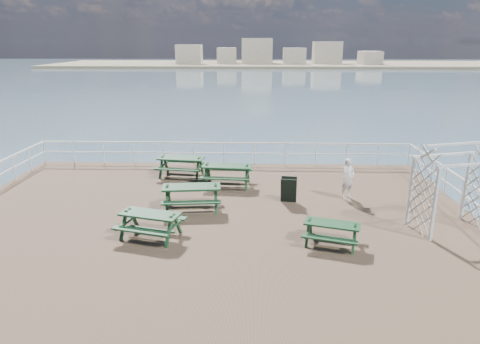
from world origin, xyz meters
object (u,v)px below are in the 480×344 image
picnic_table_b (192,192)px  person (348,179)px  picnic_table_a (181,163)px  trellis_arbor (452,192)px  picnic_table_c (227,171)px  picnic_table_e (332,229)px  picnic_table_d (150,220)px

picnic_table_b → person: (5.72, 1.29, 0.15)m
picnic_table_a → trellis_arbor: trellis_arbor is taller
picnic_table_c → picnic_table_e: picnic_table_c is taller
person → trellis_arbor: bearing=-80.3°
picnic_table_c → trellis_arbor: trellis_arbor is taller
picnic_table_e → person: (1.24, 3.88, 0.29)m
picnic_table_d → trellis_arbor: size_ratio=0.75×
picnic_table_a → picnic_table_c: picnic_table_c is taller
picnic_table_b → picnic_table_d: 2.46m
picnic_table_d → person: 7.55m
picnic_table_a → trellis_arbor: size_ratio=0.77×
picnic_table_c → picnic_table_b: bearing=-107.1°
picnic_table_b → person: size_ratio=1.39×
picnic_table_e → trellis_arbor: bearing=33.8°
picnic_table_a → picnic_table_b: bearing=-68.0°
picnic_table_b → trellis_arbor: size_ratio=0.77×
picnic_table_c → person: bearing=-12.4°
picnic_table_c → picnic_table_e: 6.29m
picnic_table_e → person: person is taller
picnic_table_a → picnic_table_c: 2.42m
picnic_table_a → picnic_table_d: 6.18m
trellis_arbor → person: trellis_arbor is taller
picnic_table_b → trellis_arbor: trellis_arbor is taller
picnic_table_a → picnic_table_e: 8.51m
picnic_table_c → person: person is taller
picnic_table_c → picnic_table_a: bearing=154.9°
picnic_table_b → picnic_table_c: 2.91m
picnic_table_a → picnic_table_c: size_ratio=1.02×
picnic_table_a → person: bearing=-13.9°
picnic_table_d → person: size_ratio=1.35×
picnic_table_b → picnic_table_e: bearing=-36.2°
person → picnic_table_b: bearing=158.4°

